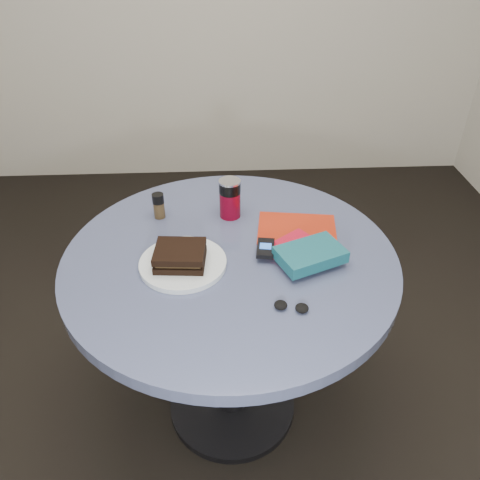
{
  "coord_description": "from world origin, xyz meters",
  "views": [
    {
      "loc": [
        -0.03,
        -1.11,
        1.6
      ],
      "look_at": [
        0.03,
        0.0,
        0.8
      ],
      "focal_mm": 35.0,
      "sensor_mm": 36.0,
      "label": 1
    }
  ],
  "objects_px": {
    "magazine": "(297,229)",
    "headphones": "(291,307)",
    "red_book": "(293,247)",
    "table": "(231,294)",
    "soda_can": "(230,198)",
    "sandwich": "(180,256)",
    "plate": "(183,263)",
    "mp3_player": "(266,248)",
    "pepper_grinder": "(159,206)",
    "novel": "(310,255)"
  },
  "relations": [
    {
      "from": "soda_can",
      "to": "pepper_grinder",
      "type": "height_order",
      "value": "soda_can"
    },
    {
      "from": "soda_can",
      "to": "magazine",
      "type": "relative_size",
      "value": 0.53
    },
    {
      "from": "plate",
      "to": "table",
      "type": "bearing_deg",
      "value": 19.56
    },
    {
      "from": "sandwich",
      "to": "mp3_player",
      "type": "xyz_separation_m",
      "value": [
        0.25,
        0.04,
        -0.02
      ]
    },
    {
      "from": "soda_can",
      "to": "headphones",
      "type": "height_order",
      "value": "soda_can"
    },
    {
      "from": "pepper_grinder",
      "to": "sandwich",
      "type": "bearing_deg",
      "value": -72.69
    },
    {
      "from": "soda_can",
      "to": "mp3_player",
      "type": "distance_m",
      "value": 0.25
    },
    {
      "from": "novel",
      "to": "soda_can",
      "type": "bearing_deg",
      "value": 106.17
    },
    {
      "from": "soda_can",
      "to": "headphones",
      "type": "bearing_deg",
      "value": -72.74
    },
    {
      "from": "soda_can",
      "to": "mp3_player",
      "type": "xyz_separation_m",
      "value": [
        0.1,
        -0.22,
        -0.04
      ]
    },
    {
      "from": "soda_can",
      "to": "headphones",
      "type": "distance_m",
      "value": 0.48
    },
    {
      "from": "table",
      "to": "soda_can",
      "type": "relative_size",
      "value": 7.52
    },
    {
      "from": "headphones",
      "to": "soda_can",
      "type": "bearing_deg",
      "value": 107.26
    },
    {
      "from": "plate",
      "to": "soda_can",
      "type": "xyz_separation_m",
      "value": [
        0.15,
        0.26,
        0.06
      ]
    },
    {
      "from": "sandwich",
      "to": "novel",
      "type": "xyz_separation_m",
      "value": [
        0.37,
        -0.01,
        -0.01
      ]
    },
    {
      "from": "pepper_grinder",
      "to": "novel",
      "type": "xyz_separation_m",
      "value": [
        0.46,
        -0.28,
        -0.01
      ]
    },
    {
      "from": "magazine",
      "to": "sandwich",
      "type": "bearing_deg",
      "value": -146.69
    },
    {
      "from": "plate",
      "to": "headphones",
      "type": "height_order",
      "value": "headphones"
    },
    {
      "from": "red_book",
      "to": "mp3_player",
      "type": "relative_size",
      "value": 1.69
    },
    {
      "from": "novel",
      "to": "headphones",
      "type": "bearing_deg",
      "value": -136.01
    },
    {
      "from": "sandwich",
      "to": "headphones",
      "type": "bearing_deg",
      "value": -32.95
    },
    {
      "from": "plate",
      "to": "magazine",
      "type": "relative_size",
      "value": 1.01
    },
    {
      "from": "plate",
      "to": "magazine",
      "type": "bearing_deg",
      "value": 24.91
    },
    {
      "from": "pepper_grinder",
      "to": "headphones",
      "type": "distance_m",
      "value": 0.6
    },
    {
      "from": "plate",
      "to": "mp3_player",
      "type": "xyz_separation_m",
      "value": [
        0.24,
        0.04,
        0.02
      ]
    },
    {
      "from": "headphones",
      "to": "table",
      "type": "bearing_deg",
      "value": 121.48
    },
    {
      "from": "table",
      "to": "plate",
      "type": "bearing_deg",
      "value": -160.44
    },
    {
      "from": "mp3_player",
      "to": "headphones",
      "type": "height_order",
      "value": "mp3_player"
    },
    {
      "from": "red_book",
      "to": "headphones",
      "type": "height_order",
      "value": "headphones"
    },
    {
      "from": "sandwich",
      "to": "red_book",
      "type": "height_order",
      "value": "sandwich"
    },
    {
      "from": "plate",
      "to": "pepper_grinder",
      "type": "bearing_deg",
      "value": 108.73
    },
    {
      "from": "table",
      "to": "soda_can",
      "type": "distance_m",
      "value": 0.31
    },
    {
      "from": "soda_can",
      "to": "pepper_grinder",
      "type": "relative_size",
      "value": 1.52
    },
    {
      "from": "magazine",
      "to": "headphones",
      "type": "xyz_separation_m",
      "value": [
        -0.07,
        -0.36,
        0.01
      ]
    },
    {
      "from": "soda_can",
      "to": "pepper_grinder",
      "type": "distance_m",
      "value": 0.24
    },
    {
      "from": "plate",
      "to": "mp3_player",
      "type": "bearing_deg",
      "value": 8.95
    },
    {
      "from": "plate",
      "to": "magazine",
      "type": "distance_m",
      "value": 0.39
    },
    {
      "from": "magazine",
      "to": "headphones",
      "type": "bearing_deg",
      "value": -92.91
    },
    {
      "from": "pepper_grinder",
      "to": "red_book",
      "type": "distance_m",
      "value": 0.47
    },
    {
      "from": "novel",
      "to": "pepper_grinder",
      "type": "bearing_deg",
      "value": 125.99
    },
    {
      "from": "table",
      "to": "headphones",
      "type": "relative_size",
      "value": 10.43
    },
    {
      "from": "soda_can",
      "to": "sandwich",
      "type": "bearing_deg",
      "value": -119.43
    },
    {
      "from": "plate",
      "to": "novel",
      "type": "height_order",
      "value": "novel"
    },
    {
      "from": "table",
      "to": "sandwich",
      "type": "distance_m",
      "value": 0.26
    },
    {
      "from": "pepper_grinder",
      "to": "table",
      "type": "bearing_deg",
      "value": -43.51
    },
    {
      "from": "table",
      "to": "red_book",
      "type": "height_order",
      "value": "red_book"
    },
    {
      "from": "table",
      "to": "magazine",
      "type": "relative_size",
      "value": 4.02
    },
    {
      "from": "mp3_player",
      "to": "sandwich",
      "type": "bearing_deg",
      "value": -169.95
    },
    {
      "from": "pepper_grinder",
      "to": "magazine",
      "type": "relative_size",
      "value": 0.35
    },
    {
      "from": "magazine",
      "to": "red_book",
      "type": "bearing_deg",
      "value": -97.27
    }
  ]
}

